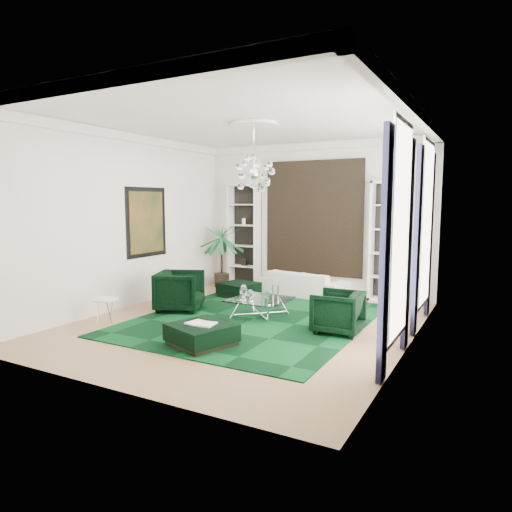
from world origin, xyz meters
The scene contains 30 objects.
floor centered at (0.00, 0.00, -0.01)m, with size 6.00×7.00×0.02m, color tan.
ceiling centered at (0.00, 0.00, 3.81)m, with size 6.00×7.00×0.02m, color white.
wall_back centered at (0.00, 3.51, 1.90)m, with size 6.00×0.02×3.80m, color white.
wall_front centered at (0.00, -3.51, 1.90)m, with size 6.00×0.02×3.80m, color white.
wall_left centered at (-3.01, 0.00, 1.90)m, with size 0.02×7.00×3.80m, color white.
wall_right centered at (3.01, 0.00, 1.90)m, with size 0.02×7.00×3.80m, color white.
crown_molding centered at (0.00, 0.00, 3.70)m, with size 6.00×7.00×0.18m, color white, non-canonical shape.
ceiling_medallion centered at (0.00, 0.30, 3.77)m, with size 0.90×0.90×0.05m, color white.
tapestry centered at (0.00, 3.46, 1.90)m, with size 2.50×0.06×2.80m, color black.
shelving_left centered at (-1.95, 3.31, 1.40)m, with size 0.90×0.38×2.80m, color white, non-canonical shape.
shelving_right centered at (1.95, 3.31, 1.40)m, with size 0.90×0.38×2.80m, color white, non-canonical shape.
painting centered at (-2.97, 0.60, 1.85)m, with size 0.04×1.30×1.60m, color black.
window_near centered at (2.99, -0.90, 1.90)m, with size 0.03×1.10×2.90m, color white.
curtain_near_a centered at (2.96, -1.68, 1.65)m, with size 0.07×0.30×3.25m, color black.
curtain_near_b centered at (2.96, -0.12, 1.65)m, with size 0.07×0.30×3.25m, color black.
window_far centered at (2.99, 1.50, 1.90)m, with size 0.03×1.10×2.90m, color white.
curtain_far_a centered at (2.96, 0.72, 1.65)m, with size 0.07×0.30×3.25m, color black.
curtain_far_b centered at (2.96, 2.28, 1.65)m, with size 0.07×0.30×3.25m, color black.
rug centered at (0.00, 0.30, 0.01)m, with size 4.20×5.00×0.02m, color black.
sofa centered at (0.00, 2.85, 0.31)m, with size 2.13×0.83×0.62m, color silver.
armchair_left centered at (-1.75, 0.20, 0.43)m, with size 0.91×0.94×0.86m, color black.
armchair_right centered at (1.75, 0.20, 0.38)m, with size 0.81×0.83×0.76m, color black.
coffee_table centered at (0.00, 0.55, 0.19)m, with size 1.09×1.09×0.38m, color white, non-canonical shape.
ottoman_side centered at (-1.35, 2.00, 0.18)m, with size 0.80×0.80×0.36m, color black.
ottoman_front centered at (0.05, -1.55, 0.18)m, with size 0.91×0.91×0.36m, color black.
book centered at (0.05, -1.55, 0.38)m, with size 0.47×0.31×0.03m, color white.
side_table centered at (-2.35, -1.30, 0.24)m, with size 0.49×0.49×0.47m, color white.
palm centered at (-2.45, 2.95, 1.11)m, with size 1.39×1.39×2.22m, color #1F6A37, non-canonical shape.
chandelier centered at (0.00, 0.30, 2.85)m, with size 0.81×0.81×0.73m, color white, non-canonical shape.
table_plant centered at (0.27, 0.32, 0.49)m, with size 0.12×0.10×0.22m, color #1F6A37.
Camera 1 is at (4.23, -7.43, 2.33)m, focal length 32.00 mm.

